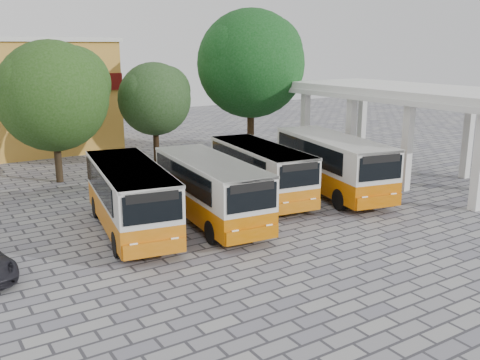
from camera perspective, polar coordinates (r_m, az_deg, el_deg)
ground at (r=24.19m, az=8.10°, el=-4.66°), size 90.00×90.00×0.00m
terminal_shelter at (r=33.37m, az=17.84°, el=8.62°), size 6.80×15.80×5.40m
bus_far_left at (r=22.94m, az=-11.64°, el=-1.49°), size 3.71×8.34×2.89m
bus_centre_left at (r=23.77m, az=-3.19°, el=-0.71°), size 3.17×8.13×2.86m
bus_centre_right at (r=27.40m, az=2.21°, el=1.21°), size 3.32×7.96×2.78m
bus_far_right at (r=28.76m, az=9.85°, el=1.96°), size 4.22×8.89×3.06m
tree_left at (r=32.22m, az=-19.25°, el=8.83°), size 6.55×6.24×8.10m
tree_middle at (r=34.69m, az=-9.05°, el=8.79°), size 4.84×4.61×6.76m
tree_right at (r=38.39m, az=1.27°, el=12.67°), size 7.94×7.56×10.28m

